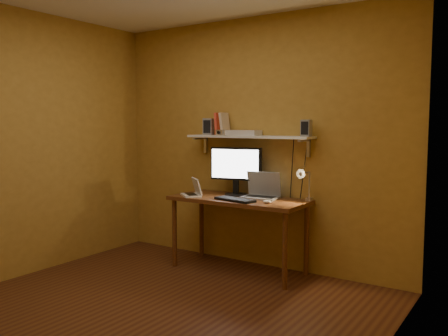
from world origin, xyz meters
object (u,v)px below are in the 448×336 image
Objects in this scene: shelf_camera at (220,132)px; laptop at (262,191)px; desk at (238,206)px; router at (244,133)px; speaker_right at (306,128)px; netbook at (194,191)px; desk_lamp at (305,180)px; speaker_left at (208,127)px; mouse at (267,202)px; monitor at (236,168)px; wall_shelf at (249,137)px; keyboard at (235,200)px.

laptop is at bearing -1.05° from shelf_camera.
desk is 0.76m from router.
desk is at bearing -166.73° from speaker_right.
netbook is 0.81× the size of desk_lamp.
desk is 14.35× the size of shelf_camera.
shelf_camera is (0.19, -0.07, -0.06)m from speaker_left.
shelf_camera is at bearing -169.15° from router.
netbook reaches higher than mouse.
speaker_left is (-0.40, 0.07, 0.43)m from monitor.
wall_shelf reaches higher than netbook.
laptop is at bearing 179.80° from desk_lamp.
wall_shelf is 3.73× the size of desk_lamp.
router reaches higher than monitor.
speaker_left is at bearing 161.19° from shelf_camera.
wall_shelf is 3.70× the size of laptop.
keyboard is at bearing 36.69° from netbook.
shelf_camera reaches higher than laptop.
monitor is 3.08× the size of speaker_left.
speaker_right is at bearing -7.20° from monitor.
wall_shelf is at bearing 147.24° from mouse.
wall_shelf is at bearing 5.71° from router.
keyboard is (0.52, -0.02, -0.04)m from netbook.
laptop is at bearing 77.20° from keyboard.
shelf_camera reaches higher than desk_lamp.
netbook is 3.11× the size of shelf_camera.
desk_lamp is at bearing -5.00° from router.
netbook reaches higher than keyboard.
router is (-0.05, -0.01, 0.04)m from wall_shelf.
speaker_left reaches higher than netbook.
monitor is at bearing 130.77° from desk.
laptop is 3.88× the size of shelf_camera.
monitor is at bearing -138.20° from router.
mouse is (0.85, 0.02, -0.04)m from netbook.
mouse is at bearing -37.81° from speaker_left.
monitor is 1.81× the size of netbook.
netbook is at bearing -161.98° from desk.
desk_lamp is at bearing -76.34° from speaker_right.
laptop is at bearing 134.09° from mouse.
laptop is at bearing 32.83° from desk.
keyboard is at bearing -38.52° from shelf_camera.
monitor is at bearing -27.47° from speaker_left.
desk_lamp is at bearing -12.13° from monitor.
desk_lamp reaches higher than mouse.
desk is at bearing 121.93° from keyboard.
wall_shelf is at bearing 15.89° from monitor.
shelf_camera is (-0.39, 0.31, 0.64)m from keyboard.
laptop is (0.20, 0.13, 0.15)m from desk.
netbook is 0.80m from router.
router reaches higher than keyboard.
laptop is (0.31, -0.01, -0.21)m from monitor.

